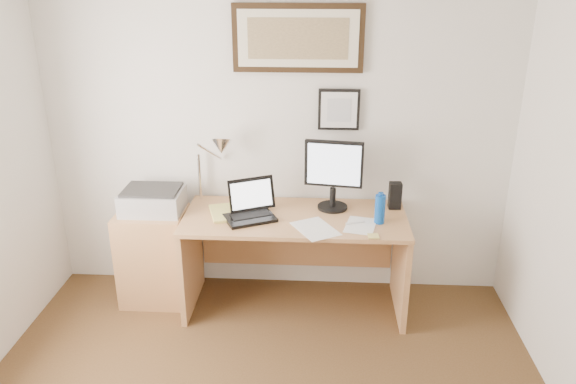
# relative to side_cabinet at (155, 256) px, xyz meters

# --- Properties ---
(wall_back) EXTENTS (3.50, 0.02, 2.50)m
(wall_back) POSITION_rel_side_cabinet_xyz_m (0.92, 0.32, 0.89)
(wall_back) COLOR silver
(wall_back) RESTS_ON ground
(side_cabinet) EXTENTS (0.50, 0.40, 0.73)m
(side_cabinet) POSITION_rel_side_cabinet_xyz_m (0.00, 0.00, 0.00)
(side_cabinet) COLOR #AF7949
(side_cabinet) RESTS_ON floor
(water_bottle) EXTENTS (0.07, 0.07, 0.21)m
(water_bottle) POSITION_rel_side_cabinet_xyz_m (1.66, -0.13, 0.49)
(water_bottle) COLOR #0C47A5
(water_bottle) RESTS_ON desk
(bottle_cap) EXTENTS (0.04, 0.04, 0.02)m
(bottle_cap) POSITION_rel_side_cabinet_xyz_m (1.66, -0.13, 0.60)
(bottle_cap) COLOR #0C47A5
(bottle_cap) RESTS_ON water_bottle
(speaker) EXTENTS (0.09, 0.08, 0.20)m
(speaker) POSITION_rel_side_cabinet_xyz_m (1.80, 0.14, 0.48)
(speaker) COLOR black
(speaker) RESTS_ON desk
(paper_sheet_a) EXTENTS (0.37, 0.40, 0.00)m
(paper_sheet_a) POSITION_rel_side_cabinet_xyz_m (1.22, -0.25, 0.39)
(paper_sheet_a) COLOR white
(paper_sheet_a) RESTS_ON desk
(paper_sheet_b) EXTENTS (0.25, 0.32, 0.00)m
(paper_sheet_b) POSITION_rel_side_cabinet_xyz_m (1.53, -0.19, 0.39)
(paper_sheet_b) COLOR white
(paper_sheet_b) RESTS_ON desk
(sticky_pad) EXTENTS (0.07, 0.07, 0.01)m
(sticky_pad) POSITION_rel_side_cabinet_xyz_m (1.60, -0.36, 0.39)
(sticky_pad) COLOR #D8C966
(sticky_pad) RESTS_ON desk
(marker_pen) EXTENTS (0.14, 0.06, 0.02)m
(marker_pen) POSITION_rel_side_cabinet_xyz_m (1.50, -0.15, 0.39)
(marker_pen) COLOR silver
(marker_pen) RESTS_ON desk
(book) EXTENTS (0.31, 0.36, 0.02)m
(book) POSITION_rel_side_cabinet_xyz_m (0.47, -0.08, 0.40)
(book) COLOR #DDD468
(book) RESTS_ON desk
(desk) EXTENTS (1.60, 0.70, 0.75)m
(desk) POSITION_rel_side_cabinet_xyz_m (1.07, 0.04, 0.15)
(desk) COLOR #AF7949
(desk) RESTS_ON floor
(laptop) EXTENTS (0.41, 0.42, 0.26)m
(laptop) POSITION_rel_side_cabinet_xyz_m (0.75, -0.08, 0.44)
(laptop) COLOR black
(laptop) RESTS_ON desk
(lcd_monitor) EXTENTS (0.42, 0.22, 0.52)m
(lcd_monitor) POSITION_rel_side_cabinet_xyz_m (1.34, 0.10, 0.68)
(lcd_monitor) COLOR black
(lcd_monitor) RESTS_ON desk
(printer) EXTENTS (0.44, 0.34, 0.18)m
(printer) POSITION_rel_side_cabinet_xyz_m (0.02, 0.03, 0.45)
(printer) COLOR #A4A4A6
(printer) RESTS_ON side_cabinet
(desk_lamp) EXTENTS (0.29, 0.27, 0.53)m
(desk_lamp) POSITION_rel_side_cabinet_xyz_m (0.51, 0.13, 0.82)
(desk_lamp) COLOR silver
(desk_lamp) RESTS_ON desk
(picture_large) EXTENTS (0.92, 0.04, 0.47)m
(picture_large) POSITION_rel_side_cabinet_xyz_m (1.07, 0.29, 1.59)
(picture_large) COLOR black
(picture_large) RESTS_ON wall_back
(picture_small) EXTENTS (0.30, 0.03, 0.30)m
(picture_small) POSITION_rel_side_cabinet_xyz_m (1.37, 0.29, 1.09)
(picture_small) COLOR black
(picture_small) RESTS_ON wall_back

